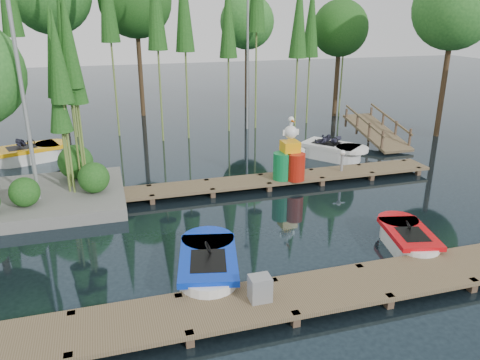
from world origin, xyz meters
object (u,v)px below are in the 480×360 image
object	(u,v)px
utility_cabinet	(260,288)
drum_cluster	(291,160)
island	(0,107)
boat_yellow_far	(30,154)
yellow_barrel	(285,165)
boat_red	(408,240)
boat_blue	(208,267)

from	to	relation	value
utility_cabinet	drum_cluster	size ratio (longest dim) A/B	0.24
island	drum_cluster	bearing A→B (deg)	-5.87
boat_yellow_far	yellow_barrel	bearing A→B (deg)	-30.60
island	boat_yellow_far	distance (m)	5.67
boat_red	boat_yellow_far	distance (m)	15.34
yellow_barrel	boat_yellow_far	bearing A→B (deg)	148.37
island	boat_red	xyz separation A→B (m)	(10.44, -6.22, -2.95)
boat_red	yellow_barrel	bearing A→B (deg)	116.73
boat_yellow_far	utility_cabinet	size ratio (longest dim) A/B	6.07
island	boat_blue	world-z (taller)	island
boat_red	drum_cluster	distance (m)	5.46
boat_yellow_far	yellow_barrel	xyz separation A→B (m)	(9.22, -5.68, 0.42)
boat_blue	boat_red	xyz separation A→B (m)	(5.42, -0.04, -0.05)
boat_yellow_far	drum_cluster	xyz separation A→B (m)	(9.38, -5.84, 0.63)
island	boat_yellow_far	size ratio (longest dim) A/B	2.06
island	utility_cabinet	size ratio (longest dim) A/B	12.47
island	boat_blue	xyz separation A→B (m)	(5.02, -6.18, -2.90)
boat_red	utility_cabinet	world-z (taller)	utility_cabinet
boat_blue	yellow_barrel	size ratio (longest dim) A/B	3.58
boat_blue	utility_cabinet	distance (m)	1.79
boat_red	drum_cluster	size ratio (longest dim) A/B	1.17
boat_yellow_far	boat_blue	bearing A→B (deg)	-63.96
island	boat_red	distance (m)	12.50
island	boat_red	world-z (taller)	island
yellow_barrel	drum_cluster	xyz separation A→B (m)	(0.16, -0.16, 0.22)
drum_cluster	boat_yellow_far	bearing A→B (deg)	148.10
boat_blue	yellow_barrel	distance (m)	6.76
boat_yellow_far	drum_cluster	size ratio (longest dim) A/B	1.48
island	boat_blue	size ratio (longest dim) A/B	2.16
island	utility_cabinet	bearing A→B (deg)	-53.56
yellow_barrel	utility_cabinet	bearing A→B (deg)	-115.40
island	boat_blue	bearing A→B (deg)	-50.93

